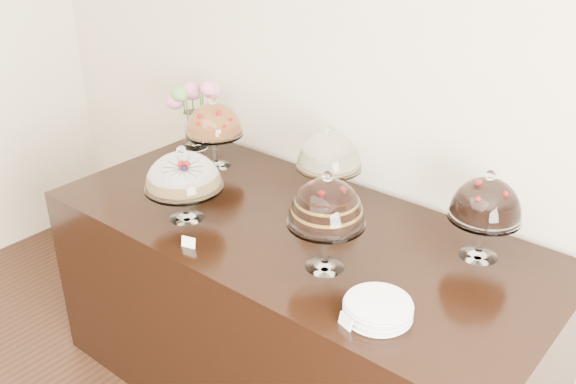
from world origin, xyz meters
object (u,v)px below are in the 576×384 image
Objects in this scene: cake_stand_fruit_tart at (214,122)px; plate_stack at (378,309)px; flower_vase at (194,108)px; cake_stand_dark_choco at (486,203)px; display_counter at (295,312)px; cake_stand_sugar_sponge at (183,174)px; cake_stand_cheesecake at (329,154)px; cake_stand_choco_layer at (327,206)px.

cake_stand_fruit_tart is 1.60× the size of plate_stack.
plate_stack is (1.55, -0.63, -0.19)m from flower_vase.
plate_stack is at bearing -99.46° from cake_stand_dark_choco.
cake_stand_sugar_sponge is (-0.41, -0.24, 0.66)m from display_counter.
display_counter is 6.58× the size of cake_stand_sugar_sponge.
cake_stand_cheesecake is at bearing 5.10° from cake_stand_fruit_tart.
display_counter is 6.05× the size of cake_stand_fruit_tart.
flower_vase is at bearing 133.60° from cake_stand_sugar_sponge.
cake_stand_choco_layer is at bearing -22.10° from cake_stand_fruit_tart.
flower_vase is at bearing 178.07° from cake_stand_dark_choco.
display_counter is 0.78m from cake_stand_choco_layer.
cake_stand_sugar_sponge is 0.55m from cake_stand_fruit_tart.
cake_stand_dark_choco reaches higher than cake_stand_cheesecake.
cake_stand_dark_choco reaches higher than display_counter.
cake_stand_dark_choco and cake_stand_fruit_tart have the same top height.
flower_vase is (-0.95, 0.33, 0.68)m from display_counter.
cake_stand_cheesecake is at bearing 137.31° from plate_stack.
cake_stand_sugar_sponge is at bearing 176.51° from plate_stack.
cake_stand_sugar_sponge is 1.47× the size of plate_stack.
cake_stand_dark_choco is (0.73, -0.01, 0.01)m from cake_stand_cheesecake.
cake_stand_sugar_sponge is 1.02m from plate_stack.
cake_stand_sugar_sponge is 0.79m from flower_vase.
cake_stand_dark_choco reaches higher than cake_stand_sugar_sponge.
cake_stand_sugar_sponge is 0.84× the size of cake_stand_choco_layer.
cake_stand_fruit_tart is at bearing -178.15° from cake_stand_dark_choco.
display_counter is 5.62× the size of flower_vase.
cake_stand_cheesecake is at bearing 98.27° from display_counter.
cake_stand_dark_choco is 0.62m from plate_stack.
cake_stand_choco_layer is 1.33m from flower_vase.
display_counter is 6.19× the size of cake_stand_cheesecake.
cake_stand_cheesecake is (-0.04, 0.29, 0.67)m from display_counter.
cake_stand_sugar_sponge is at bearing -124.84° from cake_stand_cheesecake.
display_counter is at bearing -19.01° from flower_vase.
cake_stand_choco_layer is 1.10× the size of cake_stand_fruit_tart.
display_counter is at bearing 148.52° from cake_stand_choco_layer.
cake_stand_choco_layer is 1.02× the size of flower_vase.
cake_stand_fruit_tart is at bearing -21.95° from flower_vase.
flower_vase is at bearing 160.99° from display_counter.
display_counter is 0.82m from plate_stack.
cake_stand_cheesecake is 0.91m from flower_vase.
cake_stand_fruit_tart is 0.27m from flower_vase.
cake_stand_choco_layer is 0.61m from cake_stand_dark_choco.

